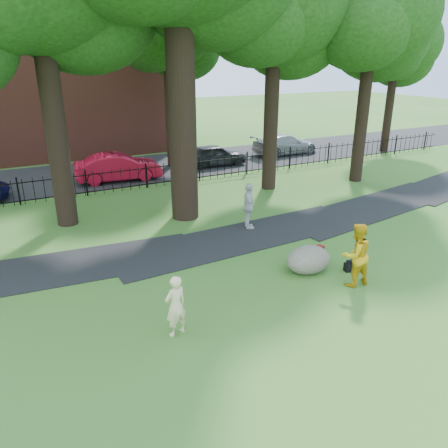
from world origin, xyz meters
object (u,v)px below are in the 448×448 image
man (356,255)px  boulder (308,258)px  woman (176,306)px  red_sedan (118,167)px

man → boulder: bearing=-61.1°
woman → boulder: (4.93, 1.20, -0.35)m
boulder → red_sedan: (-2.32, 13.40, 0.31)m
red_sedan → man: bearing=-162.5°
woman → boulder: 5.09m
man → red_sedan: 15.03m
woman → red_sedan: bearing=-113.6°
boulder → red_sedan: red_sedan is taller
man → red_sedan: bearing=-74.3°
boulder → woman: bearing=-166.3°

